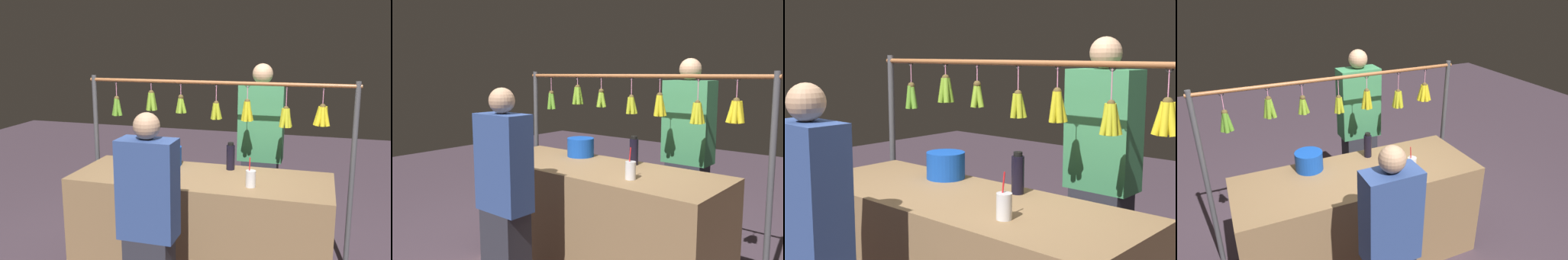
% 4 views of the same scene
% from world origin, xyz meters
% --- Properties ---
extents(display_rack, '(2.41, 0.14, 1.64)m').
position_xyz_m(display_rack, '(-0.04, -0.47, 1.20)').
color(display_rack, '#4C4C51').
rests_on(display_rack, ground).
extents(water_bottle, '(0.07, 0.07, 0.23)m').
position_xyz_m(water_bottle, '(-0.19, -0.24, 1.01)').
color(water_bottle, black).
rests_on(water_bottle, market_counter).
extents(blue_bucket, '(0.23, 0.23, 0.16)m').
position_xyz_m(blue_bucket, '(0.36, -0.23, 0.98)').
color(blue_bucket, blue).
rests_on(blue_bucket, market_counter).
extents(drink_cup, '(0.07, 0.07, 0.22)m').
position_xyz_m(drink_cup, '(-0.43, 0.15, 0.96)').
color(drink_cup, silver).
rests_on(drink_cup, market_counter).
extents(vendor_person, '(0.42, 0.23, 1.75)m').
position_xyz_m(vendor_person, '(-0.36, -0.86, 0.87)').
color(vendor_person, '#2D2D38').
rests_on(vendor_person, ground).
extents(customer_person, '(0.36, 0.20, 1.53)m').
position_xyz_m(customer_person, '(0.12, 0.81, 0.76)').
color(customer_person, '#2D2D38').
rests_on(customer_person, ground).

